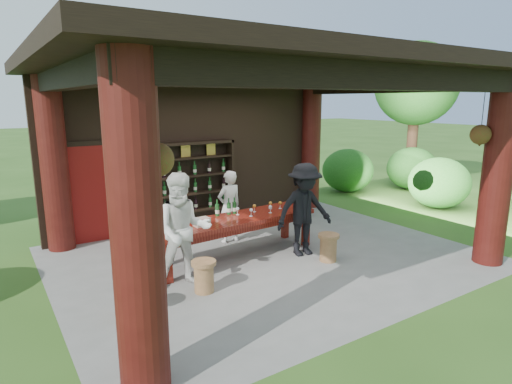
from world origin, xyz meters
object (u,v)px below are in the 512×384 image
host (229,207)px  guest_man (304,210)px  stool_near_left (204,276)px  stool_near_right (328,247)px  wine_shelf (188,185)px  stool_far_left (129,298)px  guest_woman (183,231)px  tasting_table (234,224)px  napkin_basket (202,222)px

host → guest_man: (0.80, -1.41, 0.13)m
stool_near_left → stool_near_right: 2.45m
wine_shelf → guest_man: (1.10, -2.75, -0.12)m
stool_far_left → host: 3.36m
stool_near_right → guest_woman: guest_woman is taller
tasting_table → napkin_basket: 0.76m
tasting_table → host: 0.90m
wine_shelf → stool_near_right: wine_shelf is taller
tasting_table → stool_near_right: (1.31, -1.10, -0.37)m
napkin_basket → host: bearing=41.6°
stool_near_right → stool_far_left: bearing=-178.9°
wine_shelf → guest_woman: bearing=-115.4°
stool_near_left → guest_woman: 0.75m
tasting_table → stool_near_right: tasting_table is taller
guest_man → stool_far_left: bearing=-162.0°
wine_shelf → stool_near_left: size_ratio=4.50×
stool_near_right → napkin_basket: napkin_basket is taller
guest_woman → host: bearing=59.0°
wine_shelf → stool_near_right: 3.56m
host → stool_near_right: bearing=112.0°
stool_far_left → napkin_basket: napkin_basket is taller
stool_near_left → host: 2.42m
wine_shelf → guest_woman: (-1.34, -2.83, -0.09)m
wine_shelf → stool_near_left: (-1.19, -3.19, -0.72)m
wine_shelf → host: bearing=-77.2°
wine_shelf → stool_far_left: (-2.36, -3.33, -0.72)m
stool_near_left → stool_far_left: size_ratio=0.99×
tasting_table → stool_near_left: (-1.14, -1.03, -0.37)m
guest_woman → stool_far_left: bearing=-137.1°
stool_near_right → guest_woman: (-2.60, 0.43, 0.63)m
host → stool_near_left: bearing=46.6°
wine_shelf → stool_near_right: (1.26, -3.25, -0.72)m
stool_near_right → host: 2.19m
stool_far_left → wine_shelf: bearing=54.6°
napkin_basket → stool_near_right: bearing=-25.2°
tasting_table → guest_man: 1.31m
stool_near_left → host: (1.49, 1.85, 0.48)m
tasting_table → guest_woman: guest_woman is taller
stool_near_right → wine_shelf: bearing=111.2°
tasting_table → stool_near_left: size_ratio=6.64×
wine_shelf → napkin_basket: size_ratio=8.57×
wine_shelf → stool_near_right: bearing=-68.8°
wine_shelf → guest_woman: size_ratio=1.24×
tasting_table → guest_man: size_ratio=1.89×
host → guest_man: bearing=115.0°
stool_far_left → host: host is taller
stool_near_left → stool_near_right: stool_near_right is taller
wine_shelf → guest_man: wine_shelf is taller
stool_near_right → napkin_basket: (-2.04, 0.96, 0.55)m
tasting_table → napkin_basket: size_ratio=12.63×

